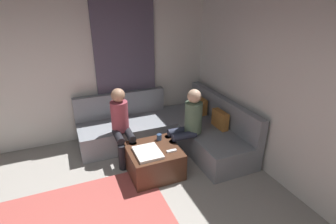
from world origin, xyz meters
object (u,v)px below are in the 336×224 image
object	(u,v)px
person_on_couch_back	(188,122)
sectional_couch	(171,129)
ottoman	(154,161)
coffee_mug	(159,137)
game_remote	(172,151)
person_on_couch_side	(121,123)

from	to	relation	value
person_on_couch_back	sectional_couch	bearing A→B (deg)	5.72
ottoman	coffee_mug	size ratio (longest dim) A/B	8.00
coffee_mug	person_on_couch_back	world-z (taller)	person_on_couch_back
coffee_mug	game_remote	xyz separation A→B (m)	(0.40, 0.04, -0.04)
ottoman	coffee_mug	xyz separation A→B (m)	(-0.22, 0.18, 0.26)
ottoman	person_on_couch_side	distance (m)	0.80
ottoman	person_on_couch_side	size ratio (longest dim) A/B	0.63
sectional_couch	game_remote	world-z (taller)	sectional_couch
sectional_couch	ottoman	size ratio (longest dim) A/B	3.36
ottoman	coffee_mug	bearing A→B (deg)	140.71
person_on_couch_side	person_on_couch_back	bearing A→B (deg)	157.75
sectional_couch	coffee_mug	xyz separation A→B (m)	(0.50, -0.42, 0.19)
coffee_mug	sectional_couch	bearing A→B (deg)	140.03
sectional_couch	person_on_couch_side	size ratio (longest dim) A/B	2.12
coffee_mug	game_remote	world-z (taller)	coffee_mug
sectional_couch	person_on_couch_back	world-z (taller)	person_on_couch_back
ottoman	person_on_couch_back	bearing A→B (deg)	104.70
ottoman	person_on_couch_back	size ratio (longest dim) A/B	0.63
person_on_couch_side	sectional_couch	bearing A→B (deg)	-170.96
ottoman	game_remote	distance (m)	0.36
sectional_couch	person_on_couch_back	distance (m)	0.67
sectional_couch	person_on_couch_side	world-z (taller)	person_on_couch_side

